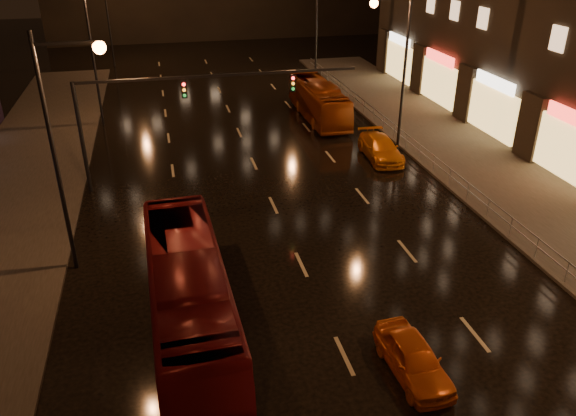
{
  "coord_description": "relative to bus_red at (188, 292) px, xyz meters",
  "views": [
    {
      "loc": [
        -5.32,
        -10.2,
        13.35
      ],
      "look_at": [
        -0.44,
        10.68,
        2.5
      ],
      "focal_mm": 35.0,
      "sensor_mm": 36.0,
      "label": 1
    }
  ],
  "objects": [
    {
      "name": "ground",
      "position": [
        5.03,
        13.21,
        -1.56
      ],
      "size": [
        140.0,
        140.0,
        0.0
      ],
      "primitive_type": "plane",
      "color": "black",
      "rests_on": "ground"
    },
    {
      "name": "sidewalk_right",
      "position": [
        18.53,
        8.21,
        -1.49
      ],
      "size": [
        7.0,
        70.0,
        0.15
      ],
      "primitive_type": "cube",
      "color": "#38332D",
      "rests_on": "ground"
    },
    {
      "name": "traffic_signal",
      "position": [
        -0.03,
        13.21,
        3.17
      ],
      "size": [
        15.31,
        0.32,
        6.2
      ],
      "color": "black",
      "rests_on": "ground"
    },
    {
      "name": "railing_right",
      "position": [
        15.23,
        11.21,
        -0.66
      ],
      "size": [
        0.05,
        56.0,
        1.0
      ],
      "color": "#99999E",
      "rests_on": "sidewalk_right"
    },
    {
      "name": "bus_red",
      "position": [
        0.0,
        0.0,
        0.0
      ],
      "size": [
        2.94,
        11.28,
        3.12
      ],
      "primitive_type": "imported",
      "rotation": [
        0.0,
        0.0,
        0.03
      ],
      "color": "#5F0D11",
      "rests_on": "ground"
    },
    {
      "name": "bus_curb",
      "position": [
        11.49,
        23.22,
        -0.17
      ],
      "size": [
        2.36,
        9.97,
        2.77
      ],
      "primitive_type": "imported",
      "rotation": [
        0.0,
        0.0,
        -0.0
      ],
      "color": "#993C0F",
      "rests_on": "ground"
    },
    {
      "name": "taxi_near",
      "position": [
        6.95,
        -4.09,
        -0.92
      ],
      "size": [
        1.68,
        3.81,
        1.27
      ],
      "primitive_type": "imported",
      "rotation": [
        0.0,
        0.0,
        0.05
      ],
      "color": "#D55814",
      "rests_on": "ground"
    },
    {
      "name": "taxi_far",
      "position": [
        13.03,
        14.23,
        -0.87
      ],
      "size": [
        2.18,
        4.87,
        1.39
      ],
      "primitive_type": "imported",
      "rotation": [
        0.0,
        0.0,
        -0.05
      ],
      "color": "orange",
      "rests_on": "ground"
    }
  ]
}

